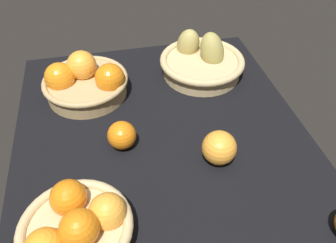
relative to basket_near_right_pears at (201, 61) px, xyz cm
name	(u,v)px	position (x,y,z in cm)	size (l,w,h in cm)	color
market_tray	(162,139)	(-24.01, 16.90, -5.42)	(84.00, 72.00, 3.00)	black
basket_near_right_pears	(201,61)	(0.00, 0.00, 0.00)	(25.11, 25.11, 13.46)	tan
basket_far_right	(85,81)	(-3.49, 34.29, 0.39)	(23.41, 23.41, 11.71)	tan
basket_far_left	(76,228)	(-47.86, 37.59, 0.15)	(21.08, 21.08, 10.59)	tan
loose_orange_back_gap	(219,148)	(-34.59, 6.00, 0.03)	(7.88, 7.88, 7.88)	#F49E33
loose_orange_side_gap	(122,135)	(-25.55, 26.85, -0.51)	(6.82, 6.82, 6.82)	orange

